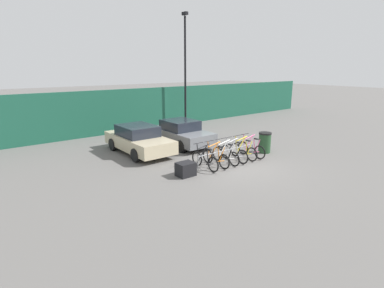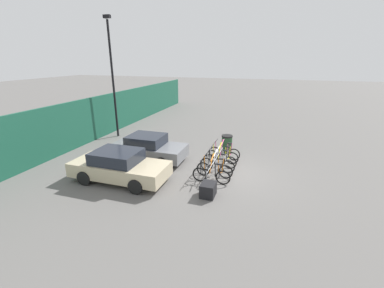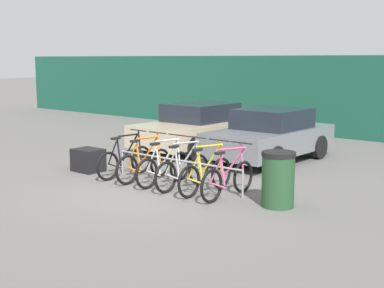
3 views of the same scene
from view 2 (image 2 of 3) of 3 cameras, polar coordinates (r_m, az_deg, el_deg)
ground_plane at (r=12.57m, az=8.05°, el=-6.21°), size 120.00×120.00×0.00m
hoarding_wall at (r=16.43m, az=-26.38°, el=3.16°), size 36.00×0.16×2.82m
bike_rack at (r=12.61m, az=5.24°, el=-3.62°), size 3.48×0.04×0.57m
bicycle_black at (r=11.31m, az=4.28°, el=-6.88°), size 0.68×1.71×1.05m
bicycle_orange at (r=11.86m, az=5.01°, el=-5.64°), size 0.68×1.71×1.05m
bicycle_white at (r=12.40m, az=5.64°, el=-4.55°), size 0.68×1.71×1.05m
bicycle_silver at (r=12.89m, az=6.17°, el=-3.65°), size 0.68×1.71×1.05m
bicycle_yellow at (r=13.45m, az=6.72°, el=-2.70°), size 0.68×1.71×1.05m
bicycle_pink at (r=13.97m, az=7.17°, el=-1.91°), size 0.68×1.71×1.05m
car_beige at (r=11.83m, az=-15.84°, el=-4.74°), size 1.91×4.31×1.40m
car_grey at (r=13.81m, az=-9.72°, el=-0.90°), size 1.91×3.94×1.40m
lamp_post at (r=18.16m, az=-17.28°, el=14.64°), size 0.24×0.44×7.75m
trash_bin at (r=14.94m, az=7.74°, el=0.02°), size 0.63×0.63×1.03m
cargo_crate at (r=10.34m, az=3.61°, el=-10.09°), size 0.70×0.56×0.55m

